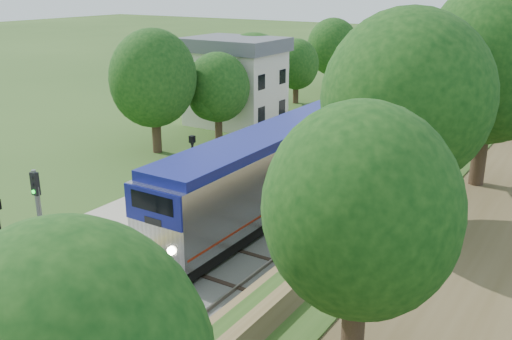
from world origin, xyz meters
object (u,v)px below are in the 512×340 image
Objects in this scene: signal_farside at (442,122)px; station_building at (235,81)px; lamppost_far at (193,177)px; signal_platform at (40,220)px; signal_gantry at (482,56)px; lamppost_mid at (4,261)px; train at (479,64)px.

station_building is at bearing 167.16° from signal_farside.
signal_platform is at bearing -86.11° from lamppost_far.
lamppost_far is at bearing -61.74° from station_building.
signal_gantry is 1.94× the size of lamppost_far.
signal_farside reaches higher than lamppost_far.
signal_farside is (9.83, 14.69, 1.45)m from lamppost_far.
signal_gantry is at bearing 56.62° from station_building.
lamppost_mid is at bearing -109.45° from signal_farside.
train is at bearing 69.04° from station_building.
signal_platform reaches higher than lamppost_far.
station_building reaches higher than lamppost_far.
lamppost_far is at bearing -93.72° from train.
lamppost_far is (-6.10, -44.28, -2.51)m from signal_gantry.
lamppost_far is at bearing -123.79° from signal_farside.
train is 21.53× the size of signal_farside.
signal_farside reaches higher than train.
station_building is at bearing -110.96° from train.
station_building is at bearing 108.73° from lamppost_mid.
signal_platform is (-2.90, -66.54, 1.34)m from train.
signal_gantry reaches higher than lamppost_mid.
lamppost_mid is (-5.78, -56.52, -2.35)m from signal_gantry.
station_building is at bearing -123.38° from signal_gantry.
station_building reaches higher than signal_gantry.
signal_platform is at bearing 74.98° from lamppost_mid.
train is 55.94m from lamppost_far.
station_building reaches higher than signal_farside.
station_building is 20.72m from signal_farside.
station_building is at bearing 110.29° from signal_platform.
signal_gantry is (16.47, 24.99, 0.73)m from station_building.
lamppost_mid is at bearing -95.84° from signal_gantry.
station_building is 1.99× the size of lamppost_far.
lamppost_far is at bearing 93.89° from signal_platform.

